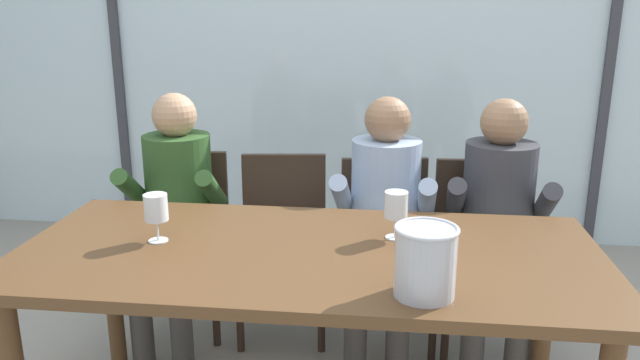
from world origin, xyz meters
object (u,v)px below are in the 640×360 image
chair_right_of_center (480,238)px  ice_bucket_primary (425,260)px  person_pale_blue_shirt (384,210)px  chair_center (385,236)px  person_charcoal_jacket (498,214)px  chair_left_of_center (283,230)px  wine_glass_by_left_taster (156,210)px  chair_near_curtain (184,227)px  dining_table (308,271)px  wine_glass_near_bucket (396,207)px  person_olive_shirt (175,202)px

chair_right_of_center → ice_bucket_primary: 1.27m
chair_right_of_center → person_pale_blue_shirt: bearing=-167.4°
chair_center → person_charcoal_jacket: 0.54m
chair_left_of_center → wine_glass_by_left_taster: bearing=-115.8°
chair_near_curtain → person_charcoal_jacket: bearing=-11.7°
ice_bucket_primary → dining_table: bearing=141.4°
wine_glass_by_left_taster → wine_glass_near_bucket: same height
chair_near_curtain → person_charcoal_jacket: person_charcoal_jacket is taller
dining_table → chair_near_curtain: 1.15m
chair_center → ice_bucket_primary: size_ratio=4.09×
ice_bucket_primary → chair_left_of_center: bearing=118.2°
chair_left_of_center → person_pale_blue_shirt: size_ratio=0.73×
chair_right_of_center → person_charcoal_jacket: bearing=-75.0°
wine_glass_by_left_taster → wine_glass_near_bucket: bearing=8.9°
person_pale_blue_shirt → ice_bucket_primary: size_ratio=5.61×
chair_center → person_charcoal_jacket: person_charcoal_jacket is taller
wine_glass_by_left_taster → chair_center: bearing=45.9°
person_olive_shirt → ice_bucket_primary: 1.54m
wine_glass_near_bucket → person_olive_shirt: bearing=150.7°
chair_right_of_center → person_olive_shirt: (-1.45, -0.14, 0.17)m
chair_right_of_center → chair_left_of_center: bearing=176.0°
dining_table → chair_near_curtain: (-0.75, 0.86, -0.18)m
chair_left_of_center → person_pale_blue_shirt: person_pale_blue_shirt is taller
dining_table → wine_glass_near_bucket: (0.30, 0.14, 0.20)m
person_olive_shirt → wine_glass_near_bucket: (1.04, -0.58, 0.21)m
dining_table → person_olive_shirt: (-0.74, 0.73, -0.01)m
chair_center → chair_right_of_center: size_ratio=1.00×
person_charcoal_jacket → dining_table: bearing=-131.2°
person_pale_blue_shirt → chair_center: bearing=87.5°
wine_glass_by_left_taster → person_pale_blue_shirt: bearing=42.0°
ice_bucket_primary → person_olive_shirt: bearing=137.4°
dining_table → person_olive_shirt: 1.04m
chair_near_curtain → chair_right_of_center: (1.46, 0.01, 0.00)m
chair_near_curtain → chair_left_of_center: size_ratio=1.00×
dining_table → chair_right_of_center: (0.71, 0.87, -0.18)m
chair_near_curtain → ice_bucket_primary: bearing=-52.5°
chair_left_of_center → person_pale_blue_shirt: bearing=-21.7°
chair_right_of_center → person_olive_shirt: size_ratio=0.73×
chair_left_of_center → ice_bucket_primary: size_ratio=4.09×
chair_left_of_center → person_charcoal_jacket: 1.03m
chair_center → wine_glass_by_left_taster: 1.21m
wine_glass_by_left_taster → chair_left_of_center: bearing=70.7°
chair_right_of_center → wine_glass_by_left_taster: wine_glass_by_left_taster is taller
dining_table → ice_bucket_primary: bearing=-38.6°
chair_left_of_center → person_charcoal_jacket: (1.00, -0.13, 0.17)m
person_pale_blue_shirt → wine_glass_near_bucket: size_ratio=6.78×
chair_left_of_center → person_charcoal_jacket: size_ratio=0.73×
chair_near_curtain → wine_glass_by_left_taster: wine_glass_by_left_taster is taller
ice_bucket_primary → wine_glass_by_left_taster: bearing=161.0°
person_charcoal_jacket → person_olive_shirt: bearing=-174.9°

